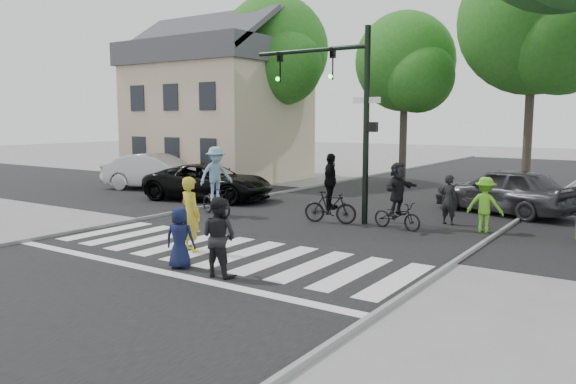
% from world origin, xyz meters
% --- Properties ---
extents(ground, '(120.00, 120.00, 0.00)m').
position_xyz_m(ground, '(0.00, 0.00, 0.00)').
color(ground, gray).
rests_on(ground, ground).
extents(road_stem, '(10.00, 70.00, 0.01)m').
position_xyz_m(road_stem, '(0.00, 5.00, 0.01)').
color(road_stem, black).
rests_on(road_stem, ground).
extents(road_cross, '(70.00, 10.00, 0.01)m').
position_xyz_m(road_cross, '(0.00, 8.00, 0.01)').
color(road_cross, black).
rests_on(road_cross, ground).
extents(curb_left, '(0.10, 70.00, 0.10)m').
position_xyz_m(curb_left, '(-5.05, 5.00, 0.05)').
color(curb_left, gray).
rests_on(curb_left, ground).
extents(curb_right, '(0.10, 70.00, 0.10)m').
position_xyz_m(curb_right, '(5.05, 5.00, 0.05)').
color(curb_right, gray).
rests_on(curb_right, ground).
extents(crosswalk, '(10.00, 3.85, 0.01)m').
position_xyz_m(crosswalk, '(0.00, 0.66, 0.01)').
color(crosswalk, silver).
rests_on(crosswalk, ground).
extents(traffic_signal, '(4.45, 0.29, 6.00)m').
position_xyz_m(traffic_signal, '(0.35, 6.20, 3.90)').
color(traffic_signal, black).
rests_on(traffic_signal, ground).
extents(bg_tree_0, '(5.46, 5.20, 8.97)m').
position_xyz_m(bg_tree_0, '(-13.74, 16.00, 6.14)').
color(bg_tree_0, brown).
rests_on(bg_tree_0, ground).
extents(bg_tree_1, '(6.09, 5.80, 9.80)m').
position_xyz_m(bg_tree_1, '(-8.70, 15.48, 6.65)').
color(bg_tree_1, brown).
rests_on(bg_tree_1, ground).
extents(bg_tree_2, '(5.04, 4.80, 8.40)m').
position_xyz_m(bg_tree_2, '(-1.76, 16.62, 5.78)').
color(bg_tree_2, brown).
rests_on(bg_tree_2, ground).
extents(bg_tree_3, '(6.30, 6.00, 10.20)m').
position_xyz_m(bg_tree_3, '(4.31, 15.27, 6.94)').
color(bg_tree_3, brown).
rests_on(bg_tree_3, ground).
extents(house, '(8.40, 8.10, 8.82)m').
position_xyz_m(house, '(-11.49, 13.98, 3.80)').
color(house, beige).
rests_on(house, ground).
extents(pedestrian_woman, '(0.77, 0.61, 1.85)m').
position_xyz_m(pedestrian_woman, '(-0.71, 0.54, 0.93)').
color(pedestrian_woman, gold).
rests_on(pedestrian_woman, ground).
extents(pedestrian_child, '(0.77, 0.64, 1.35)m').
position_xyz_m(pedestrian_child, '(0.20, -0.74, 0.67)').
color(pedestrian_child, '#11193A').
rests_on(pedestrian_child, ground).
extents(pedestrian_adult, '(0.84, 0.67, 1.67)m').
position_xyz_m(pedestrian_adult, '(1.32, -0.75, 0.83)').
color(pedestrian_adult, black).
rests_on(pedestrian_adult, ground).
extents(cyclist_left, '(1.94, 1.35, 2.33)m').
position_xyz_m(cyclist_left, '(-3.68, 4.86, 1.01)').
color(cyclist_left, black).
rests_on(cyclist_left, ground).
extents(cyclist_mid, '(1.74, 1.09, 2.19)m').
position_xyz_m(cyclist_mid, '(0.22, 5.76, 0.90)').
color(cyclist_mid, black).
rests_on(cyclist_mid, ground).
extents(cyclist_right, '(1.64, 1.52, 1.99)m').
position_xyz_m(cyclist_right, '(2.35, 6.01, 0.89)').
color(cyclist_right, black).
rests_on(cyclist_right, ground).
extents(car_suv, '(5.61, 3.42, 1.45)m').
position_xyz_m(car_suv, '(-6.31, 7.42, 0.73)').
color(car_suv, black).
rests_on(car_suv, ground).
extents(car_silver, '(5.34, 3.17, 1.66)m').
position_xyz_m(car_silver, '(-10.57, 8.64, 0.83)').
color(car_silver, '#B8B7BD').
rests_on(car_silver, ground).
extents(car_grey, '(5.13, 3.30, 1.62)m').
position_xyz_m(car_grey, '(4.30, 10.61, 0.81)').
color(car_grey, '#3A393E').
rests_on(car_grey, ground).
extents(bystander_hivis, '(1.04, 0.60, 1.60)m').
position_xyz_m(bystander_hivis, '(4.61, 7.01, 0.80)').
color(bystander_hivis, '#6BD025').
rests_on(bystander_hivis, ground).
extents(bystander_dark, '(0.63, 0.48, 1.56)m').
position_xyz_m(bystander_dark, '(3.38, 7.56, 0.78)').
color(bystander_dark, black).
rests_on(bystander_dark, ground).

